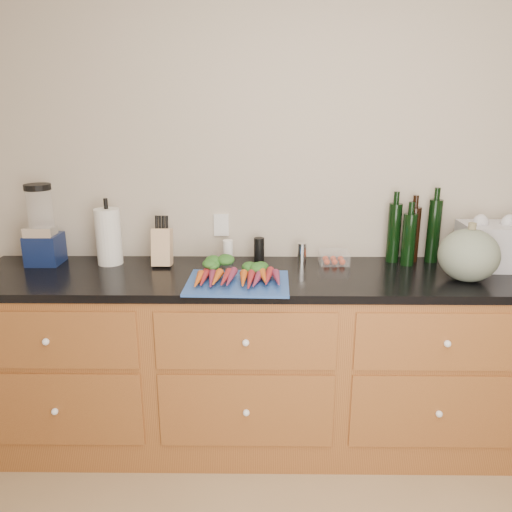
{
  "coord_description": "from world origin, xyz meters",
  "views": [
    {
      "loc": [
        -0.38,
        -1.05,
        1.72
      ],
      "look_at": [
        -0.41,
        1.2,
        1.06
      ],
      "focal_mm": 35.0,
      "sensor_mm": 36.0,
      "label": 1
    }
  ],
  "objects_px": {
    "squash": "(469,255)",
    "paper_towel": "(109,237)",
    "cutting_board": "(238,283)",
    "knife_block": "(162,247)",
    "tomato_box": "(334,257)",
    "carrots": "(238,274)",
    "blender_appliance": "(42,230)"
  },
  "relations": [
    {
      "from": "paper_towel",
      "to": "knife_block",
      "type": "relative_size",
      "value": 1.52
    },
    {
      "from": "squash",
      "to": "tomato_box",
      "type": "relative_size",
      "value": 1.84
    },
    {
      "from": "blender_appliance",
      "to": "knife_block",
      "type": "bearing_deg",
      "value": -1.63
    },
    {
      "from": "paper_towel",
      "to": "tomato_box",
      "type": "distance_m",
      "value": 1.19
    },
    {
      "from": "cutting_board",
      "to": "blender_appliance",
      "type": "distance_m",
      "value": 1.09
    },
    {
      "from": "cutting_board",
      "to": "carrots",
      "type": "distance_m",
      "value": 0.05
    },
    {
      "from": "blender_appliance",
      "to": "paper_towel",
      "type": "bearing_deg",
      "value": 0.38
    },
    {
      "from": "knife_block",
      "to": "tomato_box",
      "type": "xyz_separation_m",
      "value": [
        0.9,
        0.03,
        -0.06
      ]
    },
    {
      "from": "tomato_box",
      "to": "carrots",
      "type": "bearing_deg",
      "value": -149.4
    },
    {
      "from": "carrots",
      "to": "tomato_box",
      "type": "xyz_separation_m",
      "value": [
        0.49,
        0.29,
        -0.0
      ]
    },
    {
      "from": "cutting_board",
      "to": "knife_block",
      "type": "bearing_deg",
      "value": 143.51
    },
    {
      "from": "paper_towel",
      "to": "cutting_board",
      "type": "bearing_deg",
      "value": -24.97
    },
    {
      "from": "blender_appliance",
      "to": "knife_block",
      "type": "relative_size",
      "value": 2.18
    },
    {
      "from": "cutting_board",
      "to": "squash",
      "type": "distance_m",
      "value": 1.09
    },
    {
      "from": "carrots",
      "to": "tomato_box",
      "type": "distance_m",
      "value": 0.57
    },
    {
      "from": "paper_towel",
      "to": "tomato_box",
      "type": "height_order",
      "value": "paper_towel"
    },
    {
      "from": "cutting_board",
      "to": "tomato_box",
      "type": "bearing_deg",
      "value": 33.8
    },
    {
      "from": "knife_block",
      "to": "blender_appliance",
      "type": "bearing_deg",
      "value": 178.37
    },
    {
      "from": "blender_appliance",
      "to": "paper_towel",
      "type": "xyz_separation_m",
      "value": [
        0.34,
        0.0,
        -0.04
      ]
    },
    {
      "from": "cutting_board",
      "to": "carrots",
      "type": "xyz_separation_m",
      "value": [
        0.0,
        0.04,
        0.03
      ]
    },
    {
      "from": "carrots",
      "to": "paper_towel",
      "type": "height_order",
      "value": "paper_towel"
    },
    {
      "from": "carrots",
      "to": "squash",
      "type": "height_order",
      "value": "squash"
    },
    {
      "from": "tomato_box",
      "to": "cutting_board",
      "type": "bearing_deg",
      "value": -146.2
    },
    {
      "from": "paper_towel",
      "to": "tomato_box",
      "type": "relative_size",
      "value": 1.94
    },
    {
      "from": "squash",
      "to": "blender_appliance",
      "type": "distance_m",
      "value": 2.13
    },
    {
      "from": "carrots",
      "to": "blender_appliance",
      "type": "relative_size",
      "value": 0.95
    },
    {
      "from": "carrots",
      "to": "tomato_box",
      "type": "relative_size",
      "value": 2.64
    },
    {
      "from": "squash",
      "to": "cutting_board",
      "type": "bearing_deg",
      "value": -176.42
    },
    {
      "from": "cutting_board",
      "to": "paper_towel",
      "type": "distance_m",
      "value": 0.77
    },
    {
      "from": "squash",
      "to": "paper_towel",
      "type": "xyz_separation_m",
      "value": [
        -1.77,
        0.25,
        0.02
      ]
    },
    {
      "from": "cutting_board",
      "to": "blender_appliance",
      "type": "relative_size",
      "value": 1.12
    },
    {
      "from": "cutting_board",
      "to": "carrots",
      "type": "bearing_deg",
      "value": 90.0
    }
  ]
}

